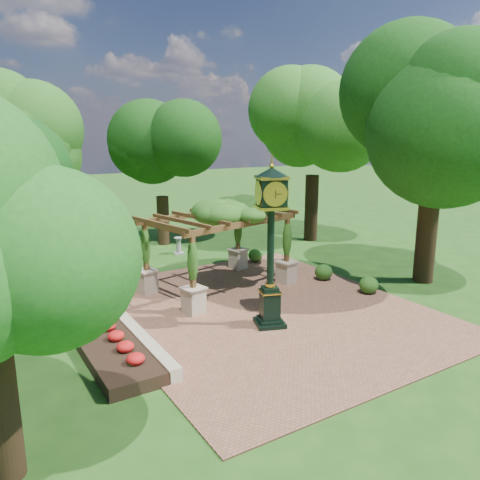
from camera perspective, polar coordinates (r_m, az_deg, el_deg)
ground at (r=15.71m, az=4.87°, el=-9.60°), size 120.00×120.00×0.00m
brick_plaza at (r=16.45m, az=2.78°, el=-8.42°), size 10.00×12.00×0.04m
border_wall at (r=14.04m, az=-12.02°, el=-11.78°), size 0.35×5.00×0.40m
flower_bed at (r=13.81m, az=-15.61°, el=-12.50°), size 1.50×5.00×0.36m
pedestal_clock at (r=14.24m, az=3.79°, el=0.88°), size 1.28×1.28×5.08m
pergola at (r=17.92m, az=-2.66°, el=2.80°), size 6.13×4.52×3.49m
sundial at (r=23.92m, az=-7.49°, el=-0.81°), size 0.60×0.60×0.86m
shrub_front at (r=18.51m, az=15.42°, el=-5.30°), size 0.92×0.92×0.65m
shrub_mid at (r=19.77m, az=10.16°, el=-3.86°), size 0.76×0.76×0.65m
shrub_back at (r=22.19m, az=1.88°, el=-1.88°), size 0.85×0.85×0.61m
tree_west_far at (r=24.45m, az=-25.71°, el=12.11°), size 4.43×4.43×9.05m
tree_north at (r=25.63m, az=-9.63°, el=9.83°), size 4.55×4.55×6.86m
tree_east_far at (r=26.60m, az=9.04°, el=14.01°), size 4.95×4.95×9.60m
tree_east_near at (r=20.10m, az=22.98°, el=14.45°), size 5.25×5.25×10.04m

